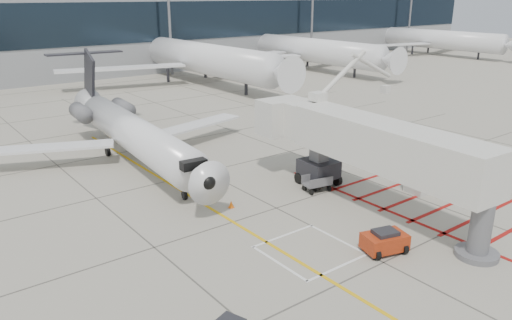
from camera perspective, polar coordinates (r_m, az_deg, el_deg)
ground_plane at (r=27.25m, az=7.76°, el=-8.19°), size 260.00×260.00×0.00m
regional_jet at (r=36.04m, az=-12.80°, el=4.38°), size 24.35×29.62×7.31m
jet_bridge at (r=28.88m, az=14.68°, el=0.55°), size 9.45×18.28×7.13m
pushback_tug at (r=25.63m, az=14.49°, el=-8.91°), size 2.40×1.85×1.23m
baggage_cart at (r=32.41m, az=6.98°, el=-2.65°), size 1.91×1.40×1.09m
ground_power_unit at (r=33.93m, az=18.87°, el=-1.78°), size 2.61×1.69×1.96m
cone_nose at (r=29.90m, az=-2.86°, el=-5.06°), size 0.32×0.32×0.45m
cone_side at (r=33.06m, az=-3.72°, el=-2.60°), size 0.41×0.41×0.57m
terminal_building at (r=91.35m, az=-20.44°, el=14.14°), size 180.00×28.00×14.00m
terminal_glass_band at (r=78.04m, az=-17.25°, el=14.64°), size 180.00×0.10×6.00m
bg_aircraft_c at (r=73.19m, az=-7.22°, el=13.78°), size 37.96×42.18×12.65m
bg_aircraft_d at (r=85.91m, az=5.47°, el=14.17°), size 34.86×38.73×11.62m
bg_aircraft_e at (r=113.17m, az=19.32°, el=14.19°), size 33.80×37.56×11.27m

